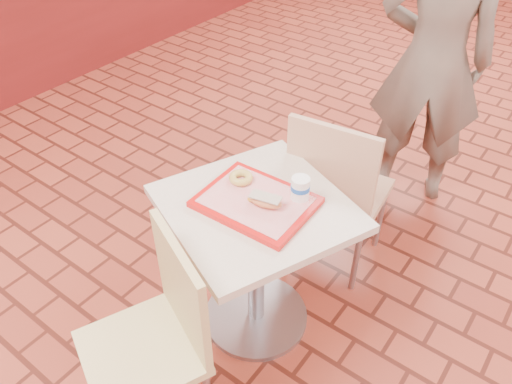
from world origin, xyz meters
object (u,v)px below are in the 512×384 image
Objects in this scene: chair_main_front at (158,332)px; chair_main_back at (336,188)px; paper_cup at (300,188)px; customer at (433,61)px; long_john_donut at (265,201)px; ring_donut at (241,178)px; serving_tray at (256,202)px; main_table at (256,247)px.

chair_main_front is 1.02m from chair_main_back.
paper_cup is at bearing 100.45° from chair_main_front.
customer reaches higher than long_john_donut.
chair_main_back reaches higher than ring_donut.
chair_main_front is at bearing -92.48° from serving_tray.
ring_donut is (-0.25, -1.26, -0.09)m from customer.
chair_main_back is 0.54m from ring_donut.
customer is 17.38× the size of ring_donut.
serving_tray is (0.02, 0.52, 0.23)m from chair_main_front.
customer is (0.05, 0.82, 0.33)m from chair_main_back.
customer is 1.21m from paper_cup.
serving_tray is 0.13m from ring_donut.
ring_donut is at bearing 154.31° from main_table.
serving_tray is at bearing -153.43° from main_table.
long_john_donut is (0.16, -0.06, 0.00)m from ring_donut.
main_table is 7.69× the size of paper_cup.
main_table is at bearing 26.57° from serving_tray.
ring_donut is at bearing 122.55° from chair_main_front.
customer is (0.14, 1.32, 0.35)m from main_table.
chair_main_front is at bearing -80.97° from ring_donut.
long_john_donut is at bearing 63.51° from customer.
paper_cup is (0.04, -0.39, 0.27)m from chair_main_back.
customer reaches higher than chair_main_front.
main_table is at bearing 111.04° from chair_main_front.
chair_main_front is 0.58m from long_john_donut.
long_john_donut reaches higher than main_table.
main_table is 1.67× the size of serving_tray.
chair_main_back is at bearing 65.83° from ring_donut.
main_table is 4.88× the size of long_john_donut.
serving_tray is at bearing -25.69° from ring_donut.
long_john_donut is at bearing 78.43° from chair_main_back.
serving_tray is (-0.14, -1.32, -0.12)m from customer.
chair_main_back is (0.11, 1.02, 0.02)m from chair_main_front.
chair_main_back is 0.56m from long_john_donut.
chair_main_front is 0.51× the size of customer.
serving_tray reaches higher than main_table.
paper_cup is (-0.01, -1.21, -0.06)m from customer.
long_john_donut is (-0.04, -0.50, 0.24)m from chair_main_back.
chair_main_back is at bearing 80.48° from serving_tray.
chair_main_back reaches higher than long_john_donut.
chair_main_back reaches higher than serving_tray.
paper_cup is (0.24, 0.05, 0.03)m from ring_donut.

